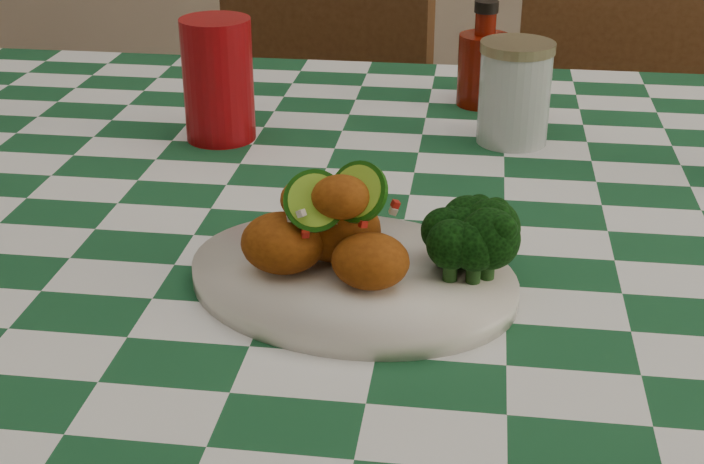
% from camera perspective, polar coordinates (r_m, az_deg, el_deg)
% --- Properties ---
extents(plate, '(0.35, 0.30, 0.02)m').
position_cam_1_polar(plate, '(0.87, 0.00, -2.72)').
color(plate, silver).
rests_on(plate, dining_table).
extents(fried_chicken_pile, '(0.14, 0.10, 0.09)m').
position_cam_1_polar(fried_chicken_pile, '(0.85, -0.56, 0.51)').
color(fried_chicken_pile, '#93440E').
rests_on(fried_chicken_pile, plate).
extents(broccoli_side, '(0.08, 0.08, 0.06)m').
position_cam_1_polar(broccoli_side, '(0.86, 6.67, -0.35)').
color(broccoli_side, black).
rests_on(broccoli_side, plate).
extents(red_tumbler, '(0.10, 0.10, 0.15)m').
position_cam_1_polar(red_tumbler, '(1.22, -7.79, 8.76)').
color(red_tumbler, maroon).
rests_on(red_tumbler, dining_table).
extents(ketchup_bottle, '(0.08, 0.08, 0.14)m').
position_cam_1_polar(ketchup_bottle, '(1.35, 7.67, 10.24)').
color(ketchup_bottle, '#671005').
rests_on(ketchup_bottle, dining_table).
extents(mason_jar, '(0.10, 0.10, 0.13)m').
position_cam_1_polar(mason_jar, '(1.22, 9.44, 7.99)').
color(mason_jar, '#B2BCBA').
rests_on(mason_jar, dining_table).
extents(wooden_chair_left, '(0.55, 0.56, 0.96)m').
position_cam_1_polar(wooden_chair_left, '(1.85, -4.13, 2.26)').
color(wooden_chair_left, '#472814').
rests_on(wooden_chair_left, ground).
extents(wooden_chair_right, '(0.43, 0.44, 0.85)m').
position_cam_1_polar(wooden_chair_right, '(1.88, 14.56, 0.04)').
color(wooden_chair_right, '#472814').
rests_on(wooden_chair_right, ground).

